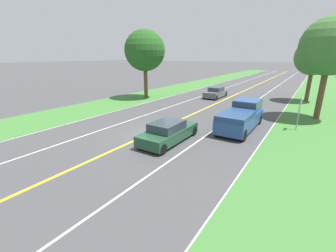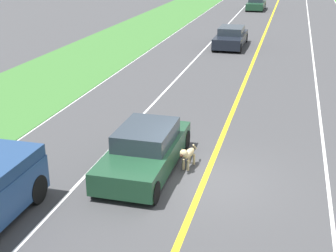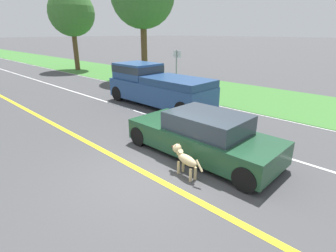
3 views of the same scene
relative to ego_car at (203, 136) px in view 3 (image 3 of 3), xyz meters
The scene contains 10 objects.
ground_plane 2.03m from the ego_car, behind, with size 400.00×400.00×0.00m, color #424244.
centre_divider_line 2.02m from the ego_car, behind, with size 0.18×160.00×0.01m, color yellow.
lane_edge_line_right 5.14m from the ego_car, ahead, with size 0.14×160.00×0.01m, color white.
lane_dash_same_dir 1.74m from the ego_car, 10.55° to the left, with size 0.10×160.00×0.01m, color white.
grass_verge_right 8.12m from the ego_car, ahead, with size 6.00×160.00×0.03m, color #3D7533.
ego_car is the anchor object (origin of this frame).
dog 1.30m from the ego_car, 164.17° to the right, with size 0.39×1.21×0.77m.
pickup_truck 6.12m from the ego_car, 59.52° to the left, with size 2.05×5.69×1.97m.
roadside_tree_right_far 21.64m from the ego_car, 71.66° to the left, with size 4.14×4.14×7.21m.
street_sign 9.78m from the ego_car, 46.89° to the left, with size 0.11×0.64×2.44m.
Camera 3 is at (-3.94, -4.52, 3.50)m, focal length 28.00 mm.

